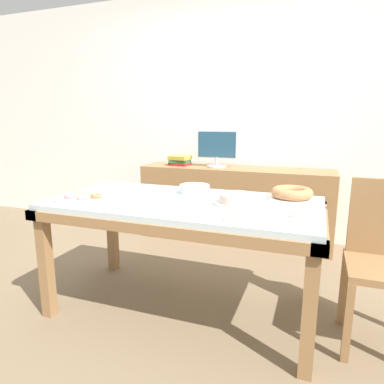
# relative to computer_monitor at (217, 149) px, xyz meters

# --- Properties ---
(ground_plane) EXTENTS (12.00, 12.00, 0.00)m
(ground_plane) POSITION_rel_computer_monitor_xyz_m (0.20, -1.45, -0.97)
(ground_plane) COLOR #7A664C
(wall_back) EXTENTS (8.00, 0.10, 2.60)m
(wall_back) POSITION_rel_computer_monitor_xyz_m (0.20, 0.30, 0.33)
(wall_back) COLOR white
(wall_back) RESTS_ON ground
(dining_table) EXTENTS (1.73, 0.89, 0.76)m
(dining_table) POSITION_rel_computer_monitor_xyz_m (0.20, -1.45, -0.30)
(dining_table) COLOR silver
(dining_table) RESTS_ON ground
(sideboard) EXTENTS (1.97, 0.44, 0.78)m
(sideboard) POSITION_rel_computer_monitor_xyz_m (0.20, 0.00, -0.58)
(sideboard) COLOR olive
(sideboard) RESTS_ON ground
(computer_monitor) EXTENTS (0.42, 0.20, 0.38)m
(computer_monitor) POSITION_rel_computer_monitor_xyz_m (0.00, 0.00, 0.00)
(computer_monitor) COLOR silver
(computer_monitor) RESTS_ON sideboard
(book_stack) EXTENTS (0.23, 0.20, 0.10)m
(book_stack) POSITION_rel_computer_monitor_xyz_m (-0.42, 0.00, -0.14)
(book_stack) COLOR maroon
(book_stack) RESTS_ON sideboard
(cake_chocolate_round) EXTENTS (0.29, 0.29, 0.07)m
(cake_chocolate_round) POSITION_rel_computer_monitor_xyz_m (0.54, -1.42, -0.18)
(cake_chocolate_round) COLOR white
(cake_chocolate_round) RESTS_ON dining_table
(cake_golden_bundt) EXTENTS (0.30, 0.30, 0.08)m
(cake_golden_bundt) POSITION_rel_computer_monitor_xyz_m (0.85, -1.18, -0.17)
(cake_golden_bundt) COLOR white
(cake_golden_bundt) RESTS_ON dining_table
(pastry_platter) EXTENTS (0.37, 0.37, 0.04)m
(pastry_platter) POSITION_rel_computer_monitor_xyz_m (-0.43, -1.63, -0.20)
(pastry_platter) COLOR white
(pastry_platter) RESTS_ON dining_table
(plate_stack) EXTENTS (0.21, 0.21, 0.06)m
(plate_stack) POSITION_rel_computer_monitor_xyz_m (0.19, -1.21, -0.18)
(plate_stack) COLOR white
(plate_stack) RESTS_ON dining_table
(tealight_near_front) EXTENTS (0.04, 0.04, 0.04)m
(tealight_near_front) POSITION_rel_computer_monitor_xyz_m (0.57, -1.78, -0.20)
(tealight_near_front) COLOR silver
(tealight_near_front) RESTS_ON dining_table
(tealight_centre) EXTENTS (0.04, 0.04, 0.04)m
(tealight_centre) POSITION_rel_computer_monitor_xyz_m (0.59, -1.65, -0.20)
(tealight_centre) COLOR silver
(tealight_centre) RESTS_ON dining_table
(tealight_left_edge) EXTENTS (0.04, 0.04, 0.04)m
(tealight_left_edge) POSITION_rel_computer_monitor_xyz_m (0.02, -1.81, -0.20)
(tealight_left_edge) COLOR silver
(tealight_left_edge) RESTS_ON dining_table
(tealight_near_cakes) EXTENTS (0.04, 0.04, 0.04)m
(tealight_near_cakes) POSITION_rel_computer_monitor_xyz_m (0.88, -1.60, -0.20)
(tealight_near_cakes) COLOR silver
(tealight_near_cakes) RESTS_ON dining_table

